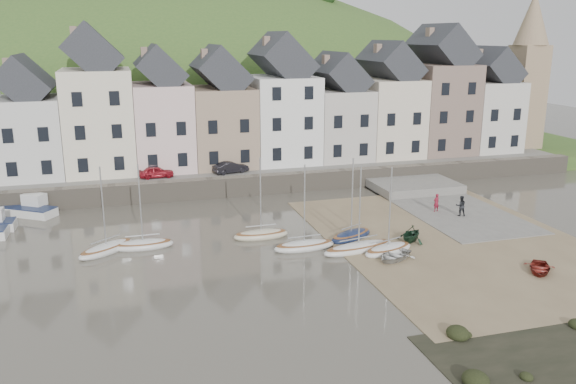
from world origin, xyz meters
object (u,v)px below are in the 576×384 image
object	(u,v)px
rowboat_white	(394,255)
car_left	(156,172)
person_red	(436,203)
sailboat_0	(106,248)
rowboat_green	(411,234)
rowboat_red	(539,268)
person_dark	(461,206)
car_right	(231,167)

from	to	relation	value
rowboat_white	car_left	distance (m)	25.98
person_red	rowboat_white	bearing A→B (deg)	35.98
sailboat_0	rowboat_green	size ratio (longest dim) A/B	2.69
rowboat_green	rowboat_red	xyz separation A→B (m)	(5.15, -7.44, -0.34)
person_dark	car_left	bearing A→B (deg)	-15.43
sailboat_0	person_dark	world-z (taller)	sailboat_0
rowboat_white	person_red	world-z (taller)	person_red
rowboat_red	car_right	world-z (taller)	car_right
sailboat_0	person_red	distance (m)	26.94
sailboat_0	rowboat_red	distance (m)	28.86
rowboat_green	car_left	size ratio (longest dim) A/B	0.73
rowboat_red	person_red	world-z (taller)	person_red
person_red	car_left	size ratio (longest dim) A/B	0.48
rowboat_white	car_right	distance (m)	22.95
sailboat_0	rowboat_white	distance (m)	19.83
sailboat_0	car_left	bearing A→B (deg)	72.95
rowboat_green	person_dark	bearing A→B (deg)	88.36
car_right	sailboat_0	bearing A→B (deg)	126.64
person_red	car_left	world-z (taller)	car_left
rowboat_green	car_right	xyz separation A→B (m)	(-9.64, 18.90, 1.49)
rowboat_red	car_left	world-z (taller)	car_left
car_left	rowboat_white	bearing A→B (deg)	-149.48
sailboat_0	car_left	world-z (taller)	sailboat_0
person_red	person_dark	xyz separation A→B (m)	(1.31, -1.67, 0.08)
person_red	car_left	xyz separation A→B (m)	(-22.32, 12.76, 1.26)
person_dark	car_right	bearing A→B (deg)	-25.16
rowboat_red	car_left	bearing A→B (deg)	167.73
rowboat_white	person_red	xyz separation A→B (m)	(8.31, 9.06, 0.53)
rowboat_green	car_left	bearing A→B (deg)	-173.15
rowboat_white	rowboat_green	distance (m)	4.02
rowboat_green	person_red	world-z (taller)	person_red
rowboat_red	rowboat_white	bearing A→B (deg)	-171.82
rowboat_white	rowboat_red	world-z (taller)	rowboat_white
person_red	car_right	world-z (taller)	car_right
person_dark	car_left	world-z (taller)	car_left
rowboat_red	rowboat_green	bearing A→B (deg)	162.68
rowboat_green	car_right	distance (m)	21.27
car_right	rowboat_white	bearing A→B (deg)	-177.60
rowboat_red	person_dark	xyz separation A→B (m)	(1.72, 11.91, 0.64)
sailboat_0	rowboat_red	bearing A→B (deg)	-23.61
rowboat_white	rowboat_green	xyz separation A→B (m)	(2.75, 2.91, 0.32)
person_red	person_dark	world-z (taller)	person_dark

